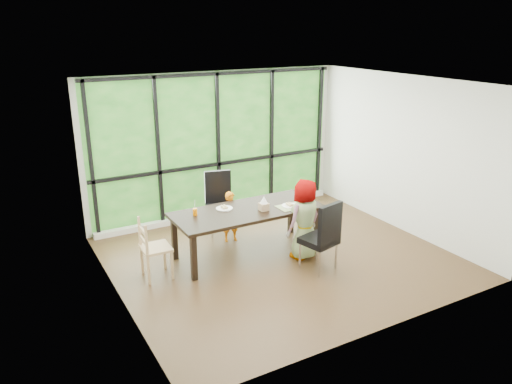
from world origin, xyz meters
TOP-DOWN VIEW (x-y plane):
  - ground at (0.00, 0.00)m, footprint 5.00×5.00m
  - back_wall at (0.00, 2.25)m, footprint 5.00×0.00m
  - foliage_backdrop at (0.00, 2.23)m, footprint 4.80×0.02m
  - window_mullions at (0.00, 2.19)m, footprint 4.80×0.06m
  - window_sill at (0.00, 2.15)m, footprint 4.80×0.12m
  - dining_table at (-0.37, 0.38)m, footprint 2.39×1.08m
  - chair_window_leather at (-0.38, 1.35)m, footprint 0.56×0.56m
  - chair_interior_leather at (0.30, -0.59)m, footprint 0.56×0.56m
  - chair_end_beech at (-1.87, 0.35)m, footprint 0.42×0.44m
  - child_toddler at (-0.37, 0.97)m, footprint 0.34×0.25m
  - child_older at (0.32, -0.16)m, footprint 0.69×0.52m
  - placemat at (0.29, 0.15)m, footprint 0.42×0.31m
  - plate_far at (-0.67, 0.58)m, footprint 0.26×0.26m
  - plate_near at (0.28, 0.18)m, footprint 0.25×0.25m
  - orange_cup at (-1.17, 0.56)m, footprint 0.07×0.07m
  - green_cup at (0.62, 0.10)m, footprint 0.09×0.09m
  - white_mug at (0.71, 0.45)m, footprint 0.07×0.07m
  - tissue_box at (-0.16, 0.23)m, footprint 0.13×0.13m
  - crepe_rolls_far at (-0.67, 0.58)m, footprint 0.10×0.12m
  - crepe_rolls_near at (0.28, 0.18)m, footprint 0.10×0.12m
  - straw_white at (-1.17, 0.56)m, footprint 0.01×0.04m
  - straw_pink at (0.62, 0.10)m, footprint 0.01×0.04m
  - tissue at (-0.16, 0.23)m, footprint 0.12×0.12m

SIDE VIEW (x-z plane):
  - ground at x=0.00m, z-range 0.00..0.00m
  - window_sill at x=0.00m, z-range 0.00..0.10m
  - dining_table at x=-0.37m, z-range 0.00..0.75m
  - child_toddler at x=-0.37m, z-range 0.00..0.86m
  - chair_end_beech at x=-1.87m, z-range 0.00..0.90m
  - chair_window_leather at x=-0.38m, z-range 0.00..1.08m
  - chair_interior_leather at x=0.30m, z-range 0.00..1.08m
  - child_older at x=0.32m, z-range 0.00..1.27m
  - placemat at x=0.29m, z-range 0.75..0.76m
  - plate_near at x=0.28m, z-range 0.75..0.77m
  - plate_far at x=-0.67m, z-range 0.75..0.77m
  - crepe_rolls_near at x=0.28m, z-range 0.77..0.80m
  - crepe_rolls_far at x=-0.67m, z-range 0.77..0.80m
  - white_mug at x=0.71m, z-range 0.75..0.82m
  - orange_cup at x=-1.17m, z-range 0.75..0.86m
  - tissue_box at x=-0.16m, z-range 0.75..0.86m
  - green_cup at x=0.62m, z-range 0.75..0.89m
  - straw_white at x=-1.17m, z-range 0.80..1.00m
  - tissue at x=-0.16m, z-range 0.86..0.97m
  - straw_pink at x=0.62m, z-range 0.83..1.03m
  - back_wall at x=0.00m, z-range -1.15..3.85m
  - foliage_backdrop at x=0.00m, z-range 0.03..2.67m
  - window_mullions at x=0.00m, z-range 0.03..2.67m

